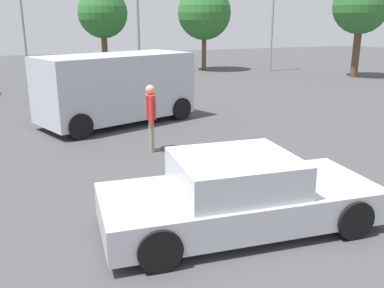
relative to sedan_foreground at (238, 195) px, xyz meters
name	(u,v)px	position (x,y,z in m)	size (l,w,h in m)	color
ground_plane	(243,220)	(0.20, 0.16, -0.57)	(80.00, 80.00, 0.00)	#424244
sedan_foreground	(238,195)	(0.00, 0.00, 0.00)	(4.69, 2.35, 1.24)	#B7BABF
van_white	(117,87)	(-0.05, 8.13, 0.65)	(5.42, 3.59, 2.27)	#B2B7C1
pedestrian	(151,112)	(0.00, 4.64, 0.48)	(0.33, 0.56, 1.75)	gray
light_post_near	(137,10)	(2.24, 13.27, 3.17)	(0.44, 0.44, 5.38)	gray
light_post_far	(273,9)	(13.10, 19.11, 3.44)	(0.44, 0.44, 5.83)	gray
tree_back_center	(204,13)	(9.13, 21.23, 3.21)	(3.54, 3.54, 5.56)	brown
tree_back_right	(103,13)	(3.29, 25.76, 3.21)	(3.50, 3.50, 5.56)	brown
tree_far_right	(361,6)	(15.99, 14.36, 3.52)	(3.22, 3.22, 5.74)	brown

